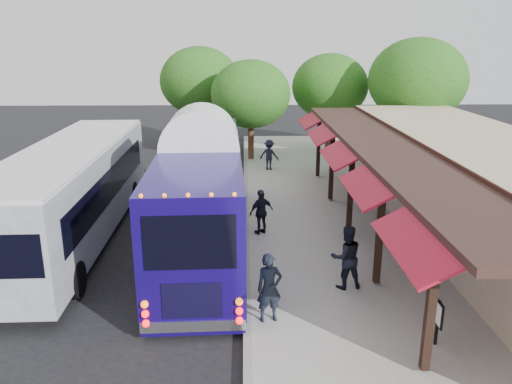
% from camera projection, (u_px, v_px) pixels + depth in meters
% --- Properties ---
extents(ground, '(90.00, 90.00, 0.00)m').
position_uv_depth(ground, '(245.00, 290.00, 14.36)').
color(ground, black).
rests_on(ground, ground).
extents(sidewalk, '(10.00, 40.00, 0.15)m').
position_uv_depth(sidewalk, '(381.00, 235.00, 18.28)').
color(sidewalk, '#9E9B93').
rests_on(sidewalk, ground).
extents(curb, '(0.20, 40.00, 0.16)m').
position_uv_depth(curb, '(246.00, 236.00, 18.17)').
color(curb, gray).
rests_on(curb, ground).
extents(station_shelter, '(8.15, 20.00, 3.60)m').
position_uv_depth(station_shelter, '(479.00, 188.00, 17.84)').
color(station_shelter, tan).
rests_on(station_shelter, ground).
extents(coach_bus, '(2.98, 12.14, 3.85)m').
position_uv_depth(coach_bus, '(202.00, 189.00, 17.00)').
color(coach_bus, '#14075A').
rests_on(coach_bus, ground).
extents(city_bus, '(3.07, 12.75, 3.41)m').
position_uv_depth(city_bus, '(73.00, 189.00, 17.61)').
color(city_bus, gray).
rests_on(city_bus, ground).
extents(ped_a, '(0.72, 0.56, 1.77)m').
position_uv_depth(ped_a, '(269.00, 288.00, 12.30)').
color(ped_a, black).
rests_on(ped_a, sidewalk).
extents(ped_b, '(1.00, 0.84, 1.86)m').
position_uv_depth(ped_b, '(346.00, 257.00, 13.97)').
color(ped_b, black).
rests_on(ped_b, sidewalk).
extents(ped_c, '(1.05, 0.85, 1.66)m').
position_uv_depth(ped_c, '(261.00, 212.00, 18.01)').
color(ped_c, black).
rests_on(ped_c, sidewalk).
extents(ped_d, '(1.22, 0.95, 1.66)m').
position_uv_depth(ped_d, '(269.00, 155.00, 27.24)').
color(ped_d, black).
rests_on(ped_d, sidewalk).
extents(sign_board, '(0.07, 0.50, 1.10)m').
position_uv_depth(sign_board, '(438.00, 315.00, 11.32)').
color(sign_board, black).
rests_on(sign_board, sidewalk).
extents(tree_left, '(4.66, 4.66, 5.96)m').
position_uv_depth(tree_left, '(251.00, 94.00, 29.03)').
color(tree_left, '#382314').
rests_on(tree_left, ground).
extents(tree_mid, '(4.88, 4.88, 6.25)m').
position_uv_depth(tree_mid, '(330.00, 87.00, 31.95)').
color(tree_mid, '#382314').
rests_on(tree_mid, ground).
extents(tree_right, '(5.61, 5.61, 7.19)m').
position_uv_depth(tree_right, '(417.00, 80.00, 28.66)').
color(tree_right, '#382314').
rests_on(tree_right, ground).
extents(tree_far, '(5.21, 5.21, 6.67)m').
position_uv_depth(tree_far, '(200.00, 81.00, 32.62)').
color(tree_far, '#382314').
rests_on(tree_far, ground).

